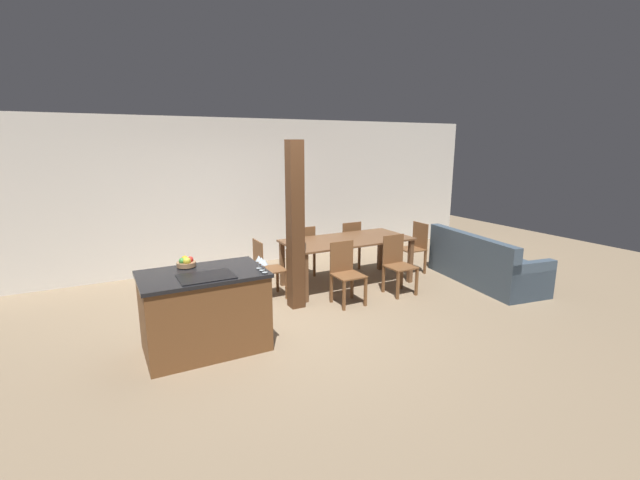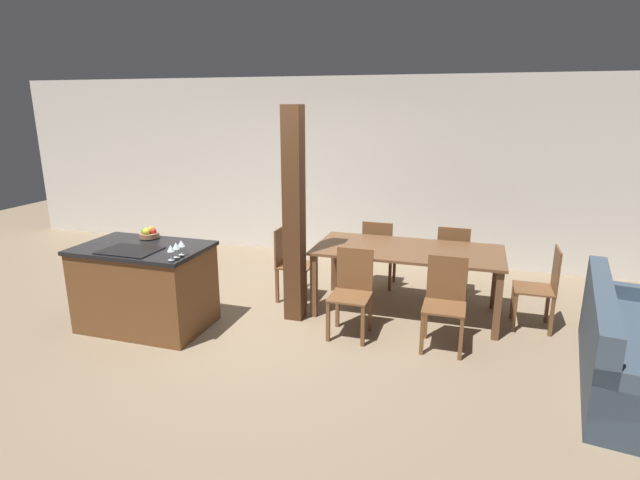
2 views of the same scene
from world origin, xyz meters
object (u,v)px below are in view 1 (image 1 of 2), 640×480
object	(u,v)px
dining_chair_near_right	(397,263)
dining_chair_far_right	(348,244)
couch	(483,265)
kitchen_island	(205,311)
wine_glass_middle	(262,261)
dining_chair_near_left	(346,272)
fruit_bowl	(186,262)
wine_glass_far	(259,259)
dining_chair_foot_end	(415,247)
dining_table	(347,244)
dining_chair_head_end	(266,268)
timber_post	(295,226)
wine_glass_near	(265,262)
dining_chair_far_left	(302,250)

from	to	relation	value
dining_chair_near_right	dining_chair_far_right	bearing A→B (deg)	90.00
dining_chair_far_right	couch	xyz separation A→B (m)	(1.57, -1.70, -0.18)
dining_chair_near_right	kitchen_island	bearing A→B (deg)	-171.03
wine_glass_middle	dining_chair_near_left	distance (m)	1.79
fruit_bowl	couch	world-z (taller)	fruit_bowl
wine_glass_far	dining_chair_foot_end	bearing A→B (deg)	21.90
wine_glass_middle	dining_chair_near_right	xyz separation A→B (m)	(2.46, 0.74, -0.55)
wine_glass_middle	dining_chair_foot_end	distance (m)	3.73
wine_glass_middle	dining_chair_near_right	distance (m)	2.62
couch	wine_glass_far	bearing A→B (deg)	103.87
dining_chair_near_right	dining_table	bearing A→B (deg)	122.98
dining_chair_head_end	timber_post	world-z (taller)	timber_post
fruit_bowl	dining_chair_near_left	bearing A→B (deg)	4.97
wine_glass_near	wine_glass_far	distance (m)	0.18
timber_post	wine_glass_far	bearing A→B (deg)	-134.56
wine_glass_near	dining_chair_near_left	world-z (taller)	wine_glass_near
dining_chair_near_left	dining_chair_near_right	xyz separation A→B (m)	(0.93, 0.00, 0.00)
wine_glass_middle	dining_chair_foot_end	size ratio (longest dim) A/B	0.17
dining_chair_foot_end	couch	xyz separation A→B (m)	(0.63, -0.99, -0.18)
kitchen_island	dining_chair_foot_end	size ratio (longest dim) A/B	1.50
dining_chair_far_left	dining_chair_far_right	size ratio (longest dim) A/B	1.00
dining_chair_far_right	dining_chair_far_left	bearing A→B (deg)	0.00
dining_chair_far_left	timber_post	xyz separation A→B (m)	(-0.69, -1.23, 0.69)
fruit_bowl	timber_post	xyz separation A→B (m)	(1.54, 0.40, 0.20)
dining_chair_near_right	dining_chair_foot_end	bearing A→B (deg)	37.22
dining_chair_far_left	dining_chair_foot_end	world-z (taller)	same
fruit_bowl	dining_chair_head_end	world-z (taller)	fruit_bowl
kitchen_island	dining_chair_far_right	bearing A→B (deg)	32.06
wine_glass_near	wine_glass_far	xyz separation A→B (m)	(0.00, 0.18, 0.00)
wine_glass_near	dining_chair_near_right	distance (m)	2.65
dining_chair_head_end	wine_glass_near	bearing A→B (deg)	158.98
couch	timber_post	xyz separation A→B (m)	(-3.19, 0.48, 0.87)
wine_glass_far	timber_post	distance (m)	1.21
wine_glass_far	dining_table	size ratio (longest dim) A/B	0.07
wine_glass_near	dining_table	xyz separation A→B (m)	(1.99, 1.54, -0.34)
dining_chair_foot_end	timber_post	bearing A→B (deg)	-78.67
wine_glass_near	dining_chair_near_left	size ratio (longest dim) A/B	0.17
kitchen_island	dining_chair_near_left	bearing A→B (deg)	12.78
dining_table	wine_glass_middle	bearing A→B (deg)	-143.92
dining_chair_near_right	dining_chair_far_right	world-z (taller)	same
dining_table	dining_chair_far_right	distance (m)	0.87
wine_glass_far	dining_chair_near_right	bearing A→B (deg)	14.86
dining_chair_near_left	dining_chair_far_right	distance (m)	1.70
dining_chair_far_right	dining_chair_foot_end	size ratio (longest dim) A/B	1.00
dining_chair_far_right	couch	distance (m)	2.32
dining_chair_near_left	timber_post	xyz separation A→B (m)	(-0.69, 0.20, 0.69)
dining_table	dining_chair_foot_end	xyz separation A→B (m)	(1.40, 0.00, -0.20)
dining_chair_far_left	dining_chair_foot_end	xyz separation A→B (m)	(1.86, -0.71, 0.00)
dining_chair_near_right	couch	distance (m)	1.60
kitchen_island	wine_glass_middle	size ratio (longest dim) A/B	9.01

